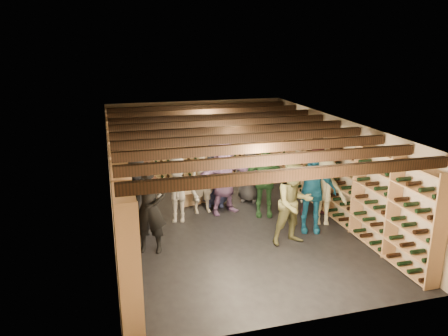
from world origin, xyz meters
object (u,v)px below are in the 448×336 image
object	(u,v)px
crate_stack_right	(190,198)
person_0	(138,197)
person_2	(294,203)
person_10	(264,181)
person_1	(150,209)
person_9	(178,190)
person_11	(224,177)
person_7	(202,180)
person_4	(311,192)
person_6	(215,174)
person_5	(145,188)
crate_loose	(203,194)
person_3	(324,191)
person_12	(249,171)
crate_stack_left	(208,191)
person_8	(318,181)

from	to	relation	value
crate_stack_right	person_0	size ratio (longest dim) A/B	0.32
crate_stack_right	person_2	xyz separation A→B (m)	(1.66, -2.89, 0.74)
person_10	crate_stack_right	bearing A→B (deg)	157.53
person_1	person_10	bearing A→B (deg)	40.95
person_9	person_11	world-z (taller)	person_11
person_7	person_2	bearing A→B (deg)	-62.99
person_4	person_6	distance (m)	2.72
person_1	person_5	distance (m)	1.93
crate_loose	person_5	xyz separation A→B (m)	(-1.66, -0.96, 0.65)
person_2	person_3	bearing A→B (deg)	28.27
person_5	person_10	world-z (taller)	person_10
person_7	person_12	size ratio (longest dim) A/B	1.03
crate_stack_right	person_5	world-z (taller)	person_5
person_1	person_7	world-z (taller)	person_1
person_7	crate_stack_left	bearing A→B (deg)	60.71
crate_stack_right	person_11	bearing A→B (deg)	-49.02
person_3	person_11	xyz separation A→B (m)	(-2.07, 1.31, 0.11)
person_0	person_8	size ratio (longest dim) A/B	0.98
person_8	person_1	bearing A→B (deg)	-172.52
person_4	person_9	bearing A→B (deg)	173.61
crate_stack_left	crate_loose	world-z (taller)	crate_stack_left
person_2	person_11	world-z (taller)	person_11
crate_stack_right	person_4	size ratio (longest dim) A/B	0.29
crate_loose	person_1	world-z (taller)	person_1
crate_stack_right	person_1	xyz separation A→B (m)	(-1.31, -2.47, 0.77)
crate_stack_left	person_9	size ratio (longest dim) A/B	0.35
person_9	person_12	bearing A→B (deg)	40.25
crate_stack_right	person_4	bearing A→B (deg)	-46.27
person_12	crate_loose	bearing A→B (deg)	176.80
crate_loose	person_1	bearing A→B (deg)	-121.32
person_7	person_8	distance (m)	2.86
person_1	person_11	bearing A→B (deg)	57.67
person_10	person_12	size ratio (longest dim) A/B	1.09
crate_stack_right	person_0	xyz separation A→B (m)	(-1.47, -1.48, 0.69)
person_11	person_12	distance (m)	1.08
person_9	person_10	distance (m)	2.12
person_7	person_11	bearing A→B (deg)	-24.22
person_7	person_1	bearing A→B (deg)	-135.71
person_4	person_11	size ratio (longest dim) A/B	1.01
crate_stack_right	person_3	size ratio (longest dim) A/B	0.34
crate_loose	person_0	size ratio (longest dim) A/B	0.29
person_4	person_5	distance (m)	3.98
crate_stack_left	person_8	size ratio (longest dim) A/B	0.31
person_0	person_2	size ratio (longest dim) A/B	0.94
person_10	person_12	world-z (taller)	person_10
person_0	person_1	distance (m)	1.01
person_1	person_8	bearing A→B (deg)	30.20
person_5	person_12	bearing A→B (deg)	17.81
person_3	person_6	bearing A→B (deg)	163.00
person_1	person_4	size ratio (longest dim) A/B	1.00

